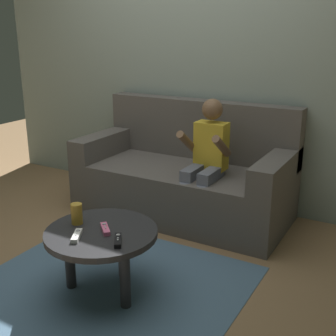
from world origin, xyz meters
TOP-DOWN VIEW (x-y plane):
  - ground_plane at (0.00, 0.00)m, footprint 8.12×8.12m
  - wall_back at (0.00, 1.43)m, footprint 4.06×0.05m
  - couch at (0.18, 1.04)m, footprint 1.71×0.80m
  - person_seated_on_couch at (0.44, 0.85)m, footprint 0.34×0.41m
  - coffee_table at (0.31, -0.24)m, footprint 0.64×0.64m
  - area_rug at (0.31, -0.24)m, footprint 1.53×1.47m
  - game_remote_pink_near_edge at (0.33, -0.24)m, footprint 0.13×0.12m
  - game_remote_black_center at (0.48, -0.31)m, footprint 0.11×0.14m
  - game_remote_white_far_corner at (0.25, -0.38)m, footprint 0.10×0.14m
  - soda_can at (0.13, -0.24)m, footprint 0.07×0.07m

SIDE VIEW (x-z plane):
  - ground_plane at x=0.00m, z-range 0.00..0.00m
  - area_rug at x=0.31m, z-range 0.00..0.01m
  - couch at x=0.18m, z-range -0.14..0.77m
  - coffee_table at x=0.31m, z-range 0.14..0.53m
  - game_remote_pink_near_edge at x=0.33m, z-range 0.39..0.42m
  - game_remote_black_center at x=0.48m, z-range 0.39..0.42m
  - game_remote_white_far_corner at x=0.25m, z-range 0.39..0.42m
  - soda_can at x=0.13m, z-range 0.39..0.52m
  - person_seated_on_couch at x=0.44m, z-range 0.07..1.06m
  - wall_back at x=0.00m, z-range 0.00..2.50m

